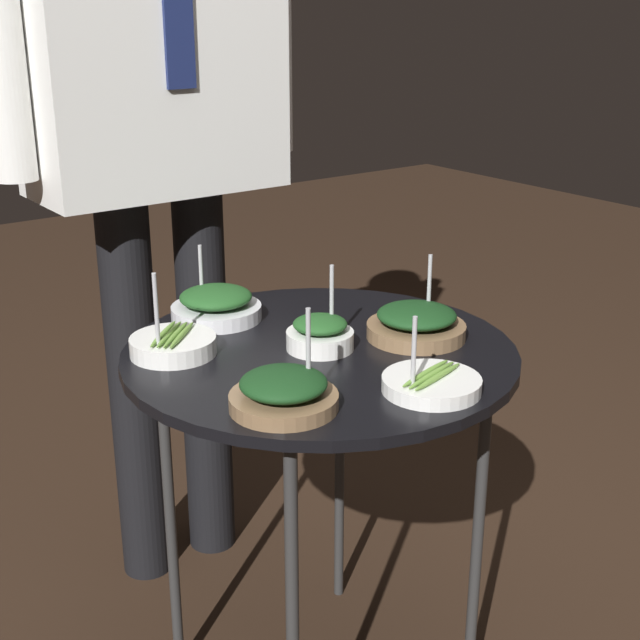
# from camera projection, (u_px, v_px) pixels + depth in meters

# --- Properties ---
(serving_cart) EXTENTS (0.65, 0.65, 0.68)m
(serving_cart) POSITION_uv_depth(u_px,v_px,m) (320.00, 377.00, 1.48)
(serving_cart) COLOR black
(serving_cart) RESTS_ON ground_plane
(bowl_spinach_back_left) EXTENTS (0.11, 0.11, 0.14)m
(bowl_spinach_back_left) POSITION_uv_depth(u_px,v_px,m) (319.00, 334.00, 1.45)
(bowl_spinach_back_left) COLOR white
(bowl_spinach_back_left) RESTS_ON serving_cart
(bowl_spinach_far_rim) EXTENTS (0.16, 0.16, 0.13)m
(bowl_spinach_far_rim) POSITION_uv_depth(u_px,v_px,m) (216.00, 305.00, 1.58)
(bowl_spinach_far_rim) COLOR silver
(bowl_spinach_far_rim) RESTS_ON serving_cart
(bowl_asparagus_front_center) EXTENTS (0.15, 0.15, 0.13)m
(bowl_asparagus_front_center) POSITION_uv_depth(u_px,v_px,m) (431.00, 383.00, 1.30)
(bowl_asparagus_front_center) COLOR white
(bowl_asparagus_front_center) RESTS_ON serving_cart
(bowl_spinach_back_right) EXTENTS (0.15, 0.15, 0.14)m
(bowl_spinach_back_right) POSITION_uv_depth(u_px,v_px,m) (284.00, 392.00, 1.24)
(bowl_spinach_back_right) COLOR brown
(bowl_spinach_back_right) RESTS_ON serving_cart
(bowl_spinach_mid_right) EXTENTS (0.17, 0.17, 0.13)m
(bowl_spinach_mid_right) POSITION_uv_depth(u_px,v_px,m) (416.00, 323.00, 1.50)
(bowl_spinach_mid_right) COLOR brown
(bowl_spinach_mid_right) RESTS_ON serving_cart
(bowl_asparagus_front_right) EXTENTS (0.14, 0.14, 0.15)m
(bowl_asparagus_front_right) POSITION_uv_depth(u_px,v_px,m) (173.00, 345.00, 1.43)
(bowl_asparagus_front_right) COLOR white
(bowl_asparagus_front_right) RESTS_ON serving_cart
(waiter_figure) EXTENTS (0.64, 0.24, 1.74)m
(waiter_figure) POSITION_uv_depth(u_px,v_px,m) (151.00, 65.00, 1.71)
(waiter_figure) COLOR black
(waiter_figure) RESTS_ON ground_plane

